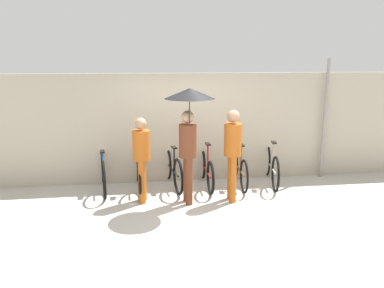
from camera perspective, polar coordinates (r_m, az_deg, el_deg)
ground_plane at (r=6.51m, az=1.28°, el=-10.77°), size 30.00×30.00×0.00m
back_wall at (r=8.04m, az=-0.80°, el=2.48°), size 11.52×0.12×2.32m
parked_bicycle_0 at (r=7.80m, az=-13.40°, el=-4.04°), size 0.44×1.77×1.06m
parked_bicycle_1 at (r=7.71m, az=-8.21°, el=-3.93°), size 0.44×1.84×1.03m
parked_bicycle_2 at (r=7.80m, az=-3.02°, el=-3.77°), size 0.44×1.72×1.04m
parked_bicycle_3 at (r=7.84m, az=2.17°, el=-3.84°), size 0.44×1.72×1.01m
parked_bicycle_4 at (r=7.98m, az=7.17°, el=-3.61°), size 0.44×1.70×0.97m
parked_bicycle_5 at (r=8.19m, az=11.95°, el=-3.21°), size 0.48×1.76×1.10m
pedestrian_leading at (r=6.87m, az=-7.69°, el=-1.50°), size 0.32×0.32×1.58m
pedestrian_center at (r=6.54m, az=-0.50°, el=3.93°), size 0.87×0.87×2.12m
pedestrian_trailing at (r=6.88m, az=6.21°, el=-0.67°), size 0.32×0.32×1.71m
awning_pole at (r=8.73m, az=19.54°, el=3.58°), size 0.07×0.07×2.62m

